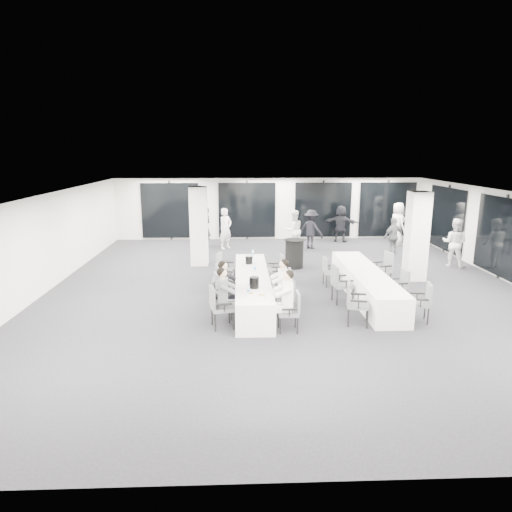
{
  "coord_description": "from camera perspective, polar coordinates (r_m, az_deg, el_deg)",
  "views": [
    {
      "loc": [
        -1.39,
        -12.86,
        4.04
      ],
      "look_at": [
        -0.9,
        -0.2,
        1.09
      ],
      "focal_mm": 32.0,
      "sensor_mm": 36.0,
      "label": 1
    }
  ],
  "objects": [
    {
      "name": "room",
      "position": [
        14.41,
        6.92,
        2.4
      ],
      "size": [
        14.04,
        16.04,
        2.84
      ],
      "color": "black",
      "rests_on": "ground"
    },
    {
      "name": "column_left",
      "position": [
        16.34,
        -7.15,
        3.71
      ],
      "size": [
        0.6,
        0.6,
        2.8
      ],
      "primitive_type": "cube",
      "color": "white",
      "rests_on": "floor"
    },
    {
      "name": "column_right",
      "position": [
        15.18,
        19.45,
        2.34
      ],
      "size": [
        0.6,
        0.6,
        2.8
      ],
      "primitive_type": "cube",
      "color": "white",
      "rests_on": "floor"
    },
    {
      "name": "banquet_table_main",
      "position": [
        12.44,
        -0.47,
        -4.02
      ],
      "size": [
        0.9,
        5.0,
        0.75
      ],
      "primitive_type": "cube",
      "color": "white",
      "rests_on": "floor"
    },
    {
      "name": "banquet_table_side",
      "position": [
        13.18,
        13.53,
        -3.41
      ],
      "size": [
        0.9,
        5.0,
        0.75
      ],
      "primitive_type": "cube",
      "color": "white",
      "rests_on": "floor"
    },
    {
      "name": "cocktail_table",
      "position": [
        16.0,
        4.81,
        0.32
      ],
      "size": [
        0.72,
        0.72,
        1.01
      ],
      "color": "black",
      "rests_on": "floor"
    },
    {
      "name": "chair_main_left_near",
      "position": [
        10.6,
        -4.7,
        -6.06
      ],
      "size": [
        0.6,
        0.63,
        1.0
      ],
      "rotation": [
        0.0,
        0.0,
        -1.34
      ],
      "color": "#54575C",
      "rests_on": "floor"
    },
    {
      "name": "chair_main_left_second",
      "position": [
        11.23,
        -4.57,
        -4.99
      ],
      "size": [
        0.5,
        0.56,
        0.98
      ],
      "rotation": [
        0.0,
        0.0,
        -1.58
      ],
      "color": "#54575C",
      "rests_on": "floor"
    },
    {
      "name": "chair_main_left_mid",
      "position": [
        12.06,
        -4.36,
        -3.92
      ],
      "size": [
        0.55,
        0.57,
        0.9
      ],
      "rotation": [
        0.0,
        0.0,
        -1.34
      ],
      "color": "#54575C",
      "rests_on": "floor"
    },
    {
      "name": "chair_main_left_fourth",
      "position": [
        13.12,
        -4.18,
        -2.52
      ],
      "size": [
        0.55,
        0.57,
        0.9
      ],
      "rotation": [
        0.0,
        0.0,
        -1.81
      ],
      "color": "#54575C",
      "rests_on": "floor"
    },
    {
      "name": "chair_main_left_far",
      "position": [
        14.01,
        -4.09,
        -1.33
      ],
      "size": [
        0.6,
        0.62,
        0.97
      ],
      "rotation": [
        0.0,
        0.0,
        -1.83
      ],
      "color": "#54575C",
      "rests_on": "floor"
    },
    {
      "name": "chair_main_right_near",
      "position": [
        10.43,
        4.49,
        -6.62
      ],
      "size": [
        0.47,
        0.53,
        0.92
      ],
      "rotation": [
        0.0,
        0.0,
        1.58
      ],
      "color": "#54575C",
      "rests_on": "floor"
    },
    {
      "name": "chair_main_right_second",
      "position": [
        11.43,
        3.86,
        -4.85
      ],
      "size": [
        0.53,
        0.57,
        0.91
      ],
      "rotation": [
        0.0,
        0.0,
        1.75
      ],
      "color": "#54575C",
      "rests_on": "floor"
    },
    {
      "name": "chair_main_right_mid",
      "position": [
        12.05,
        3.57,
        -3.66
      ],
      "size": [
        0.52,
        0.57,
        0.99
      ],
      "rotation": [
        0.0,
        0.0,
        1.54
      ],
      "color": "#54575C",
      "rests_on": "floor"
    },
    {
      "name": "chair_main_right_fourth",
      "position": [
        12.97,
        3.13,
        -2.54
      ],
      "size": [
        0.53,
        0.57,
        0.95
      ],
      "rotation": [
        0.0,
        0.0,
        1.46
      ],
      "color": "#54575C",
      "rests_on": "floor"
    },
    {
      "name": "chair_main_right_far",
      "position": [
        14.02,
        2.71,
        -1.43
      ],
      "size": [
        0.52,
        0.56,
        0.92
      ],
      "rotation": [
        0.0,
        0.0,
        1.69
      ],
      "color": "#54575C",
      "rests_on": "floor"
    },
    {
      "name": "chair_side_left_near",
      "position": [
        11.02,
        12.21,
        -5.48
      ],
      "size": [
        0.62,
        0.65,
        1.02
      ],
      "rotation": [
        0.0,
        0.0,
        -1.81
      ],
      "color": "#54575C",
      "rests_on": "floor"
    },
    {
      "name": "chair_side_left_mid",
      "position": [
        12.49,
        10.42,
        -3.15
      ],
      "size": [
        0.58,
        0.62,
        1.03
      ],
      "rotation": [
        0.0,
        0.0,
        -1.46
      ],
      "color": "#54575C",
      "rests_on": "floor"
    },
    {
      "name": "chair_side_left_far",
      "position": [
        13.98,
        9.09,
        -1.69
      ],
      "size": [
        0.48,
        0.53,
        0.89
      ],
      "rotation": [
        0.0,
        0.0,
        -1.51
      ],
      "color": "#54575C",
      "rests_on": "floor"
    },
    {
      "name": "chair_side_right_near",
      "position": [
        11.65,
        20.09,
        -5.16
      ],
      "size": [
        0.57,
        0.6,
        0.96
      ],
      "rotation": [
        0.0,
        0.0,
        1.37
      ],
      "color": "#54575C",
      "rests_on": "floor"
    },
    {
      "name": "chair_side_right_mid",
      "position": [
        12.99,
        17.6,
        -3.31
      ],
      "size": [
        0.51,
        0.55,
        0.89
      ],
      "rotation": [
        0.0,
        0.0,
        1.74
      ],
      "color": "#54575C",
      "rests_on": "floor"
    },
    {
      "name": "chair_side_right_far",
      "position": [
        14.33,
        15.69,
        -1.29
      ],
      "size": [
        0.61,
        0.65,
        1.04
      ],
      "rotation": [
        0.0,
        0.0,
        1.75
      ],
      "color": "#54575C",
      "rests_on": "floor"
    },
    {
      "name": "seated_guest_a",
      "position": [
        10.53,
        -3.81,
        -4.75
      ],
      "size": [
        0.5,
        0.38,
        1.44
      ],
      "rotation": [
        0.0,
        0.0,
        -1.57
      ],
      "color": "#595C60",
      "rests_on": "floor"
    },
    {
      "name": "seated_guest_b",
      "position": [
        11.15,
        -3.72,
        -3.74
      ],
      "size": [
        0.5,
        0.38,
        1.44
      ],
      "rotation": [
        0.0,
        0.0,
        -1.57
      ],
      "color": "black",
      "rests_on": "floor"
    },
    {
      "name": "seated_guest_c",
      "position": [
        10.32,
        3.61,
        -5.14
      ],
      "size": [
        0.5,
        0.38,
        1.44
      ],
      "rotation": [
        0.0,
        0.0,
        1.57
      ],
      "color": "white",
      "rests_on": "floor"
    },
    {
      "name": "seated_guest_d",
      "position": [
        11.31,
        3.08,
        -3.48
      ],
      "size": [
        0.5,
        0.38,
        1.44
      ],
      "rotation": [
        0.0,
        0.0,
        1.57
      ],
      "color": "white",
      "rests_on": "floor"
    },
    {
      "name": "standing_guest_a",
      "position": [
        19.06,
        -3.83,
        3.78
      ],
      "size": [
        0.9,
        0.89,
        1.92
      ],
      "primitive_type": "imported",
      "rotation": [
        0.0,
        0.0,
        0.77
      ],
      "color": "white",
      "rests_on": "floor"
    },
    {
      "name": "standing_guest_b",
      "position": [
        18.84,
        4.74,
        3.56
      ],
      "size": [
        1.04,
        0.86,
        1.86
      ],
      "primitive_type": "imported",
      "rotation": [
        0.0,
        0.0,
        3.56
      ],
      "color": "white",
      "rests_on": "floor"
    },
    {
      "name": "standing_guest_c",
      "position": [
        19.16,
        6.91,
        3.65
      ],
      "size": [
        1.33,
        1.19,
        1.85
      ],
      "primitive_type": "imported",
      "rotation": [
        0.0,
        0.0,
        2.52
      ],
      "color": "black",
      "rests_on": "floor"
    },
    {
      "name": "standing_guest_d",
      "position": [
        18.52,
        16.81,
        2.63
      ],
      "size": [
        1.13,
        0.88,
        1.7
      ],
      "primitive_type": "imported",
      "rotation": [
        0.0,
        0.0,
        3.51
      ],
      "color": "#595C60",
      "rests_on": "floor"
    },
    {
      "name": "standing_guest_e",
      "position": [
        20.79,
        17.3,
        4.21
      ],
      "size": [
        0.79,
        1.1,
        2.08
      ],
      "primitive_type": "imported",
      "rotation": [
        0.0,
        0.0,
        1.77
      ],
      "color": "white",
      "rests_on": "floor"
    },
    {
      "name": "standing_guest_f",
      "position": [
        20.81,
        10.56,
        4.3
      ],
      "size": [
        1.83,
        1.34,
        1.87
      ],
      "primitive_type": "imported",
      "rotation": [
        0.0,
        0.0,
        2.69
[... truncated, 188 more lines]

